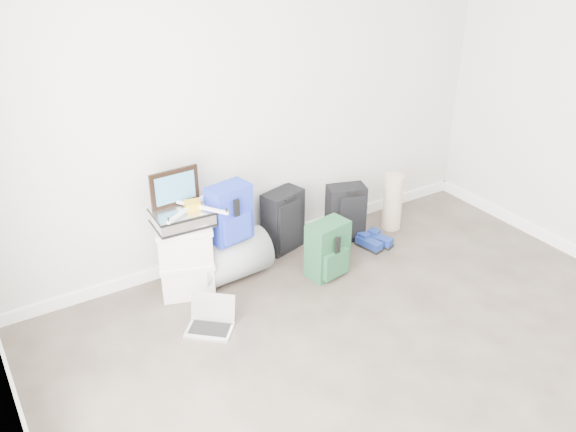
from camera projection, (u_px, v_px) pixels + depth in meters
ground at (468, 429)px, 3.61m from camera, size 5.00×5.00×0.00m
room_envelope at (517, 159)px, 2.82m from camera, size 4.52×5.02×2.71m
boxes_stack at (186, 258)px, 4.73m from camera, size 0.51×0.46×0.60m
briefcase at (182, 217)px, 4.56m from camera, size 0.44×0.33×0.12m
painting at (175, 188)px, 4.54m from camera, size 0.39×0.05×0.29m
drone at (192, 205)px, 4.54m from camera, size 0.53×0.53×0.06m
duffel_bag at (231, 257)px, 4.95m from camera, size 0.63×0.41×0.38m
blue_backpack at (230, 214)px, 4.74m from camera, size 0.36×0.29×0.46m
large_suitcase at (283, 221)px, 5.32m from camera, size 0.40×0.31×0.55m
green_backpack at (328, 250)px, 4.98m from camera, size 0.37×0.30×0.47m
carry_on at (346, 213)px, 5.48m from camera, size 0.38×0.30×0.53m
shoes at (374, 242)px, 5.46m from camera, size 0.28×0.27×0.09m
rolled_rug at (393, 202)px, 5.66m from camera, size 0.18×0.18×0.54m
laptop at (211, 320)px, 4.44m from camera, size 0.40×0.40×0.24m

